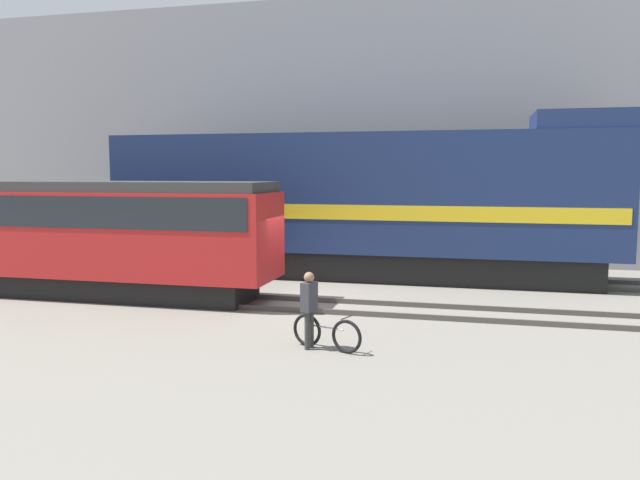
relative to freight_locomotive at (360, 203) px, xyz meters
The scene contains 8 objects.
ground_plane 5.38m from the freight_locomotive, 106.50° to the right, with size 120.00×120.00×0.00m, color slate.
track_near 6.07m from the freight_locomotive, 103.99° to the right, with size 60.00×1.50×0.14m.
track_far 2.92m from the freight_locomotive, behind, with size 60.00×1.51×0.14m.
building_backdrop 7.72m from the freight_locomotive, 100.63° to the left, with size 41.50×6.00×11.03m.
freight_locomotive is the anchor object (origin of this frame).
streetcar 9.30m from the freight_locomotive, 145.03° to the right, with size 12.08×2.54×3.51m.
bicycle 9.62m from the freight_locomotive, 83.98° to the right, with size 1.65×0.70×0.78m.
person 9.46m from the freight_locomotive, 86.31° to the right, with size 0.33×0.41×1.67m.
Camera 1 is at (5.30, -17.46, 3.79)m, focal length 35.00 mm.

